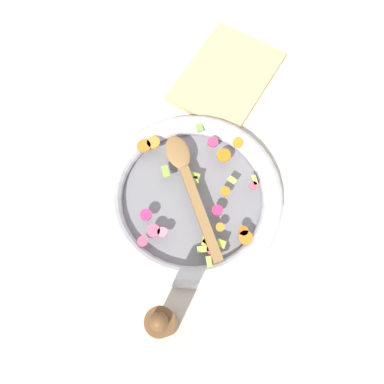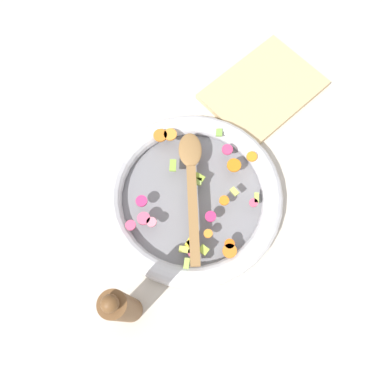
# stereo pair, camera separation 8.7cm
# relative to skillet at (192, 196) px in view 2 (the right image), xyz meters

# --- Properties ---
(ground_plane) EXTENTS (4.00, 4.00, 0.00)m
(ground_plane) POSITION_rel_skillet_xyz_m (0.00, 0.00, -0.02)
(ground_plane) COLOR beige
(skillet) EXTENTS (0.44, 0.44, 0.05)m
(skillet) POSITION_rel_skillet_xyz_m (0.00, 0.00, 0.00)
(skillet) COLOR slate
(skillet) RESTS_ON ground_plane
(chopped_vegetables) EXTENTS (0.36, 0.36, 0.01)m
(chopped_vegetables) POSITION_rel_skillet_xyz_m (-0.00, 0.01, 0.03)
(chopped_vegetables) COLOR orange
(chopped_vegetables) RESTS_ON skillet
(wooden_spoon) EXTENTS (0.24, 0.27, 0.01)m
(wooden_spoon) POSITION_rel_skillet_xyz_m (-0.01, -0.02, 0.04)
(wooden_spoon) COLOR olive
(wooden_spoon) RESTS_ON chopped_vegetables
(pepper_mill) EXTENTS (0.05, 0.05, 0.25)m
(pepper_mill) POSITION_rel_skillet_xyz_m (0.28, 0.10, 0.09)
(pepper_mill) COLOR brown
(pepper_mill) RESTS_ON ground_plane
(cutting_board) EXTENTS (0.30, 0.22, 0.02)m
(cutting_board) POSITION_rel_skillet_xyz_m (-0.35, -0.10, -0.01)
(cutting_board) COLOR tan
(cutting_board) RESTS_ON ground_plane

